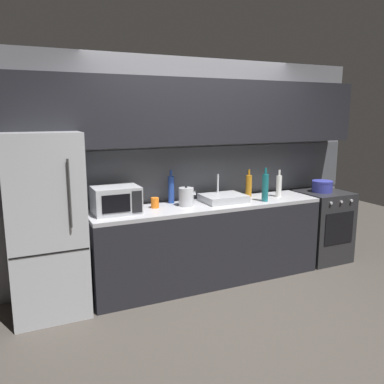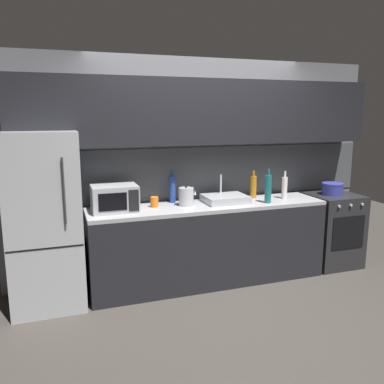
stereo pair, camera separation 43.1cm
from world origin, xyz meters
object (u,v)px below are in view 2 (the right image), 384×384
(kettle, at_px, (186,197))
(mug_orange, at_px, (154,202))
(refrigerator, at_px, (45,221))
(oven_range, at_px, (332,229))
(wine_bottle_blue, at_px, (172,189))
(wine_bottle_amber, at_px, (253,187))
(microwave, at_px, (115,198))
(cooking_pot, at_px, (332,189))
(wine_bottle_teal, at_px, (268,189))
(wine_bottle_white, at_px, (284,187))

(kettle, relative_size, mug_orange, 2.02)
(refrigerator, distance_m, kettle, 1.46)
(oven_range, bearing_deg, kettle, 179.36)
(wine_bottle_blue, bearing_deg, wine_bottle_amber, -4.02)
(refrigerator, height_order, wine_bottle_blue, refrigerator)
(oven_range, bearing_deg, wine_bottle_amber, 171.97)
(microwave, relative_size, cooking_pot, 1.78)
(wine_bottle_blue, relative_size, mug_orange, 3.38)
(kettle, xyz_separation_m, wine_bottle_teal, (0.90, -0.17, 0.06))
(microwave, xyz_separation_m, mug_orange, (0.43, 0.05, -0.08))
(wine_bottle_blue, bearing_deg, refrigerator, -171.00)
(microwave, height_order, wine_bottle_amber, wine_bottle_amber)
(kettle, bearing_deg, wine_bottle_amber, 8.17)
(refrigerator, xyz_separation_m, wine_bottle_teal, (2.35, -0.15, 0.20))
(microwave, xyz_separation_m, wine_bottle_blue, (0.67, 0.20, 0.02))
(wine_bottle_white, height_order, cooking_pot, wine_bottle_white)
(wine_bottle_white, bearing_deg, wine_bottle_amber, 154.78)
(wine_bottle_white, xyz_separation_m, wine_bottle_teal, (-0.30, -0.14, 0.03))
(kettle, distance_m, wine_bottle_amber, 0.89)
(wine_bottle_blue, bearing_deg, kettle, -63.21)
(cooking_pot, bearing_deg, mug_orange, 178.29)
(oven_range, height_order, microwave, microwave)
(oven_range, bearing_deg, refrigerator, 179.98)
(microwave, xyz_separation_m, cooking_pot, (2.66, -0.02, -0.06))
(wine_bottle_amber, height_order, mug_orange, wine_bottle_amber)
(wine_bottle_white, bearing_deg, oven_range, 0.56)
(oven_range, height_order, mug_orange, mug_orange)
(wine_bottle_teal, bearing_deg, wine_bottle_blue, 159.93)
(refrigerator, relative_size, wine_bottle_white, 5.29)
(wine_bottle_teal, bearing_deg, cooking_pot, 8.75)
(wine_bottle_teal, height_order, mug_orange, wine_bottle_teal)
(wine_bottle_white, relative_size, cooking_pot, 1.26)
(wine_bottle_white, height_order, wine_bottle_blue, wine_bottle_blue)
(refrigerator, bearing_deg, mug_orange, 3.45)
(wine_bottle_amber, distance_m, wine_bottle_teal, 0.30)
(oven_range, xyz_separation_m, wine_bottle_white, (-0.72, -0.01, 0.58))
(kettle, height_order, wine_bottle_teal, wine_bottle_teal)
(wine_bottle_amber, bearing_deg, mug_orange, -176.29)
(oven_range, xyz_separation_m, wine_bottle_amber, (-1.04, 0.15, 0.59))
(kettle, distance_m, wine_bottle_white, 1.20)
(cooking_pot, bearing_deg, wine_bottle_amber, 171.81)
(microwave, xyz_separation_m, kettle, (0.77, 0.00, -0.04))
(oven_range, height_order, wine_bottle_amber, wine_bottle_amber)
(refrigerator, distance_m, oven_range, 3.39)
(oven_range, distance_m, wine_bottle_amber, 1.20)
(wine_bottle_amber, relative_size, wine_bottle_blue, 0.89)
(microwave, bearing_deg, oven_range, -0.42)
(kettle, xyz_separation_m, wine_bottle_blue, (-0.10, 0.19, 0.06))
(refrigerator, bearing_deg, wine_bottle_teal, -3.69)
(wine_bottle_blue, distance_m, mug_orange, 0.30)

